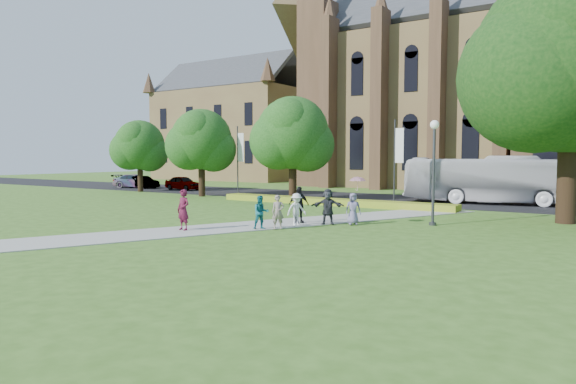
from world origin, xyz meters
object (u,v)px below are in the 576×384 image
Objects in this scene: large_tree at (572,59)px; pedestrian_0 at (183,210)px; tour_coach at (493,180)px; car_2 at (136,181)px; car_0 at (183,183)px; streetlamp at (434,159)px; car_1 at (143,182)px.

large_tree is 6.97× the size of pedestrian_0.
tour_coach is 6.58× the size of pedestrian_0.
car_2 is at bearing 169.61° from large_tree.
car_0 is at bearing 137.43° from pedestrian_0.
large_tree is 2.62× the size of car_2.
tour_coach is at bearing 70.10° from pedestrian_0.
streetlamp is 1.32× the size of car_1.
pedestrian_0 reaches higher than car_1.
car_1 is at bearing 169.43° from large_tree.
pedestrian_0 is at bearing -137.69° from streetlamp.
tour_coach reaches higher than car_1.
pedestrian_0 is (-9.07, -8.25, -2.31)m from streetlamp.
car_0 reaches higher than car_1.
car_0 is (-35.23, 7.99, -7.63)m from large_tree.
pedestrian_0 is (27.46, -20.45, 0.24)m from car_2.
streetlamp is at bearing -127.82° from car_2.
streetlamp is at bearing 170.71° from tour_coach.
streetlamp is 12.47m from pedestrian_0.
car_2 is at bearing 88.33° from car_1.
car_1 is (-35.30, 12.11, -2.62)m from streetlamp.
car_2 reaches higher than car_1.
streetlamp reaches higher than car_1.
car_1 is (-35.34, -1.67, -1.08)m from tour_coach.
large_tree reaches higher than car_1.
streetlamp reaches higher than tour_coach.
car_0 is 6.80m from car_2.
car_2 is at bearing 161.53° from streetlamp.
pedestrian_0 is at bearing 148.42° from tour_coach.
pedestrian_0 is (20.67, -20.75, 0.25)m from car_0.
streetlamp is at bearing 44.86° from pedestrian_0.
car_2 is at bearing 83.33° from tour_coach.
pedestrian_0 reaches higher than car_2.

